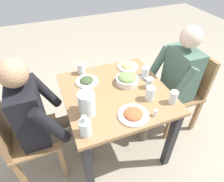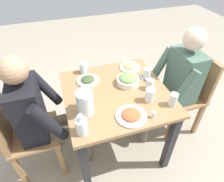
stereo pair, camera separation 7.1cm
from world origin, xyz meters
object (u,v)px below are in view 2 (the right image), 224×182
water_glass_far_left (150,95)px  water_glass_center (150,84)px  plate_fries (130,66)px  chair_far (22,132)px  salt_shaker (153,115)px  water_glass_near_right (147,73)px  dining_table (116,103)px  salad_bowl (128,80)px  plate_rice_curry (131,115)px  diner_near (174,83)px  water_pitcher (85,103)px  plate_dolmas (88,80)px  chair_near (188,91)px  water_glass_far_right (83,68)px  water_glass_near_left (173,100)px  diner_far (44,114)px  oil_carafe (82,127)px

water_glass_far_left → water_glass_center: bearing=-28.1°
water_glass_far_left → plate_fries: bearing=-4.0°
chair_far → plate_fries: (0.28, -1.05, 0.25)m
chair_far → salt_shaker: bearing=-111.0°
water_glass_near_right → dining_table: bearing=108.4°
salad_bowl → water_glass_near_right: bearing=-79.0°
dining_table → water_glass_far_left: size_ratio=7.43×
plate_rice_curry → dining_table: bearing=2.7°
salad_bowl → diner_near: bearing=-93.1°
chair_far → dining_table: bearing=-91.3°
water_pitcher → plate_dolmas: 0.39m
chair_far → water_glass_near_right: chair_far is taller
chair_far → plate_fries: size_ratio=4.45×
chair_near → salt_shaker: 0.80m
water_glass_far_left → chair_near: bearing=-68.9°
chair_near → water_glass_far_right: (0.31, 1.00, 0.29)m
water_glass_near_left → diner_far: bearing=72.7°
salad_bowl → plate_rice_curry: bearing=162.0°
chair_far → salad_bowl: size_ratio=4.55×
chair_far → water_glass_far_right: size_ratio=8.60×
plate_rice_curry → water_glass_center: bearing=-47.3°
water_pitcher → water_glass_far_right: 0.52m
dining_table → plate_rice_curry: size_ratio=3.78×
plate_rice_curry → water_glass_far_left: water_glass_far_left is taller
water_glass_near_right → plate_rice_curry: bearing=142.0°
water_glass_near_right → water_glass_far_right: size_ratio=0.86×
chair_near → water_glass_far_right: size_ratio=8.60×
dining_table → diner_far: size_ratio=0.72×
dining_table → water_glass_near_left: water_glass_near_left is taller
diner_near → water_glass_center: 0.36m
plate_rice_curry → plate_fries: (0.60, -0.23, 0.00)m
water_pitcher → water_glass_near_left: (-0.12, -0.64, -0.04)m
plate_dolmas → oil_carafe: oil_carafe is taller
water_glass_far_left → oil_carafe: bearing=104.6°
chair_near → salad_bowl: (0.03, 0.67, 0.28)m
chair_near → plate_dolmas: 1.04m
chair_far → salad_bowl: (0.05, -0.94, 0.28)m
salad_bowl → plate_rice_curry: 0.39m
diner_near → diner_far: size_ratio=1.00×
chair_near → chair_far: same height
diner_near → water_glass_far_left: 0.47m
water_glass_center → plate_dolmas: bearing=61.0°
chair_far → oil_carafe: 0.64m
dining_table → diner_far: diner_far is taller
water_glass_center → water_glass_far_left: (-0.13, 0.07, 0.01)m
water_glass_center → salt_shaker: size_ratio=1.72×
water_glass_near_left → salad_bowl: bearing=32.6°
water_glass_far_left → water_glass_near_right: water_glass_far_left is taller
dining_table → plate_dolmas: 0.32m
oil_carafe → plate_rice_curry: bearing=-85.3°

